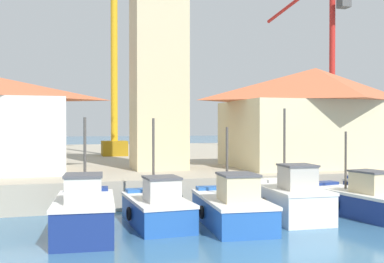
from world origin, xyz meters
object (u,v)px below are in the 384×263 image
fishing_boat_left_inner (232,207)px  dock_worker_near_tower (264,157)px  fishing_boat_far_left (84,213)px  fishing_boat_center (356,199)px  fishing_boat_mid_left (290,199)px  fishing_boat_left_outer (157,208)px  warehouse_right (316,116)px  port_crane_far (114,72)px  clock_tower (158,26)px  port_crane_near (329,83)px

fishing_boat_left_inner → dock_worker_near_tower: (3.83, 5.32, 1.49)m
fishing_boat_far_left → fishing_boat_center: bearing=2.5°
fishing_boat_mid_left → fishing_boat_center: (3.07, -0.14, -0.13)m
fishing_boat_left_outer → dock_worker_near_tower: 8.13m
warehouse_right → port_crane_far: size_ratio=0.60×
clock_tower → warehouse_right: (9.68, -0.76, -5.03)m
fishing_boat_left_inner → fishing_boat_center: fishing_boat_left_inner is taller
clock_tower → fishing_boat_center: bearing=-52.4°
fishing_boat_left_inner → fishing_boat_left_outer: bearing=164.2°
fishing_boat_center → dock_worker_near_tower: size_ratio=3.02×
fishing_boat_left_inner → warehouse_right: 12.64m
fishing_boat_mid_left → warehouse_right: bearing=52.6°
dock_worker_near_tower → clock_tower: bearing=141.5°
warehouse_right → port_crane_near: size_ratio=0.62×
port_crane_far → warehouse_right: bearing=-49.7°
fishing_boat_far_left → fishing_boat_left_outer: size_ratio=1.04×
fishing_boat_center → warehouse_right: (2.95, 7.99, 3.73)m
fishing_boat_far_left → warehouse_right: bearing=30.8°
warehouse_right → fishing_boat_left_outer: bearing=-146.7°
fishing_boat_left_inner → port_crane_near: size_ratio=0.29×
port_crane_near → fishing_boat_mid_left: bearing=-126.4°
dock_worker_near_tower → warehouse_right: bearing=31.6°
clock_tower → port_crane_near: size_ratio=0.98×
fishing_boat_far_left → port_crane_far: size_ratio=0.24×
fishing_boat_left_outer → fishing_boat_center: 8.56m
warehouse_right → clock_tower: bearing=175.5°
clock_tower → port_crane_far: (-1.13, 11.97, -1.27)m
fishing_boat_far_left → fishing_boat_center: fishing_boat_far_left is taller
fishing_boat_left_outer → clock_tower: (1.81, 8.32, 8.76)m
port_crane_far → dock_worker_near_tower: bearing=-69.5°
fishing_boat_far_left → fishing_boat_mid_left: 8.24m
clock_tower → fishing_boat_left_outer: bearing=-102.3°
warehouse_right → fishing_boat_center: bearing=-110.2°
fishing_boat_far_left → clock_tower: size_ratio=0.26×
fishing_boat_left_outer → fishing_boat_mid_left: bearing=-3.0°
fishing_boat_left_outer → dock_worker_near_tower: (6.57, 4.54, 1.52)m
port_crane_near → dock_worker_near_tower: size_ratio=10.74×
fishing_boat_far_left → fishing_boat_left_outer: fishing_boat_far_left is taller
fishing_boat_left_inner → fishing_boat_mid_left: (2.74, 0.49, 0.11)m
fishing_boat_left_outer → fishing_boat_mid_left: size_ratio=0.94×
fishing_boat_mid_left → port_crane_far: 22.38m
fishing_boat_left_inner → warehouse_right: bearing=43.6°
fishing_boat_left_outer → port_crane_far: 21.64m
fishing_boat_mid_left → port_crane_near: (16.17, 21.94, 7.19)m
fishing_boat_left_inner → clock_tower: size_ratio=0.30×
fishing_boat_left_inner → port_crane_near: (18.91, 22.43, 7.30)m
fishing_boat_far_left → port_crane_near: size_ratio=0.25×
port_crane_far → dock_worker_near_tower: 17.85m
warehouse_right → dock_worker_near_tower: bearing=-148.4°
fishing_boat_left_outer → port_crane_near: port_crane_near is taller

